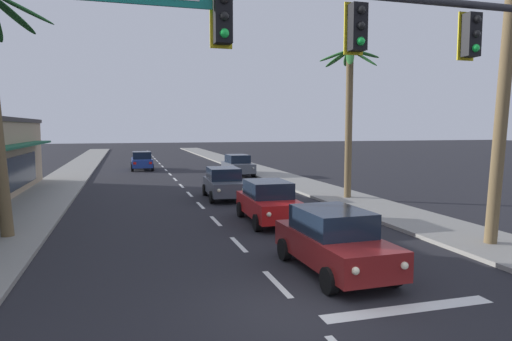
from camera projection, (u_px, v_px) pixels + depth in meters
name	position (u px, v px, depth m)	size (l,w,h in m)	color
ground_plane	(302.00, 309.00, 9.58)	(220.00, 220.00, 0.00)	#232328
sidewalk_right	(299.00, 183.00, 30.86)	(3.20, 110.00, 0.14)	gray
sidewalk_left	(51.00, 192.00, 26.54)	(3.20, 110.00, 0.14)	gray
lane_markings	(190.00, 188.00, 29.07)	(4.28, 88.48, 0.01)	silver
traffic_signal_mast	(432.00, 61.00, 9.58)	(11.09, 0.40, 7.32)	#2D2D33
sedan_lead_at_stop_bar	(334.00, 240.00, 12.03)	(2.04, 4.49, 1.68)	maroon
sedan_third_in_queue	(268.00, 201.00, 18.37)	(2.04, 4.49, 1.68)	red
sedan_fifth_in_queue	(224.00, 183.00, 24.52)	(2.10, 4.51, 1.68)	#4C515B
sedan_oncoming_far	(142.00, 161.00, 41.24)	(1.95, 4.45, 1.68)	navy
sedan_parked_nearest_kerb	(238.00, 165.00, 36.37)	(2.03, 4.48, 1.68)	#4C515B
palm_right_nearest	(509.00, 30.00, 14.04)	(3.37, 3.28, 10.08)	brown
palm_right_second	(349.00, 96.00, 23.71)	(3.35, 3.01, 8.14)	brown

